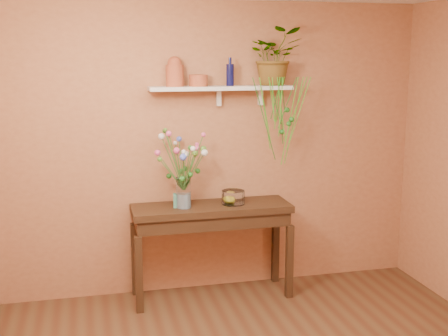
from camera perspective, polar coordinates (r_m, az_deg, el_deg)
room at (r=3.54m, az=5.91°, el=-3.07°), size 4.04×4.04×2.70m
sideboard at (r=5.31m, az=-1.24°, el=-4.98°), size 1.44×0.46×0.87m
wall_shelf at (r=5.26m, az=-0.19°, el=7.82°), size 1.30×0.24×0.19m
terracotta_jug at (r=5.19m, az=-4.87°, el=9.37°), size 0.17×0.17×0.26m
terracotta_pot at (r=5.22m, az=-2.54°, el=8.59°), size 0.20×0.20×0.10m
blue_bottle at (r=5.26m, az=0.60°, el=9.19°), size 0.07×0.07×0.25m
spider_plant at (r=5.41m, az=5.01°, el=10.87°), size 0.50×0.45×0.52m
plant_fronds at (r=5.32m, az=5.86°, el=5.23°), size 0.56×0.22×0.81m
glass_vase at (r=5.17m, az=-4.00°, el=-2.66°), size 0.13×0.13×0.27m
bouquet at (r=5.10m, az=-3.98°, el=1.28°), size 0.47×0.42×0.55m
glass_bowl at (r=5.29m, az=0.91°, el=-2.95°), size 0.21×0.21×0.13m
lemon at (r=5.31m, az=0.66°, el=-3.07°), size 0.08×0.08×0.08m
carton at (r=5.18m, az=-4.64°, el=-3.21°), size 0.07×0.06×0.13m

